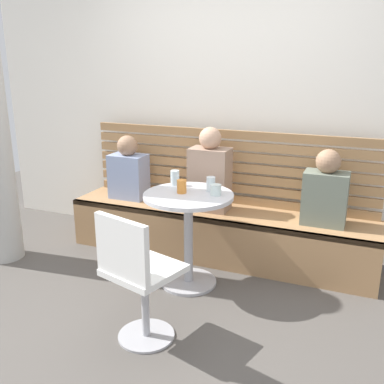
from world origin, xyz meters
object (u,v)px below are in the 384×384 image
object	(u,v)px
white_chair	(137,274)
cup_tumbler_orange	(182,187)
cup_glass_short	(216,190)
person_child_middle	(325,192)
person_adult	(210,174)
cup_glass_tall	(175,178)
booth_bench	(217,233)
cafe_table	(188,222)
cup_water_clear	(211,184)
person_child_left	(128,171)

from	to	relation	value
white_chair	cup_tumbler_orange	xyz separation A→B (m)	(-0.06, 0.81, 0.33)
cup_glass_short	person_child_middle	bearing A→B (deg)	35.11
person_adult	cup_glass_tall	size ratio (longest dim) A/B	6.03
person_child_middle	booth_bench	bearing A→B (deg)	-179.74
person_adult	cup_glass_tall	distance (m)	0.41
cafe_table	cup_tumbler_orange	bearing A→B (deg)	177.93
cup_tumbler_orange	cup_glass_short	size ratio (longest dim) A/B	1.25
white_chair	cup_glass_tall	xyz separation A→B (m)	(-0.20, 0.99, 0.34)
cup_water_clear	cup_glass_tall	size ratio (longest dim) A/B	0.92
cup_tumbler_orange	person_child_left	bearing A→B (deg)	144.27
cup_glass_short	cup_glass_tall	distance (m)	0.41
person_adult	person_child_left	xyz separation A→B (m)	(-0.83, 0.03, -0.06)
person_child_middle	cup_glass_tall	size ratio (longest dim) A/B	5.04
cup_water_clear	white_chair	bearing A→B (deg)	-97.21
cafe_table	cup_water_clear	distance (m)	0.33
cup_tumbler_orange	white_chair	bearing A→B (deg)	-85.55
white_chair	cup_glass_short	xyz separation A→B (m)	(0.19, 0.86, 0.32)
cup_glass_tall	booth_bench	bearing A→B (deg)	58.85
booth_bench	cup_glass_short	distance (m)	0.77
booth_bench	cup_tumbler_orange	bearing A→B (deg)	-99.52
person_adult	cup_water_clear	size ratio (longest dim) A/B	6.58
cafe_table	cup_water_clear	xyz separation A→B (m)	(0.13, 0.14, 0.28)
cafe_table	cup_water_clear	world-z (taller)	cup_water_clear
white_chair	cup_water_clear	xyz separation A→B (m)	(0.12, 0.95, 0.33)
white_chair	cup_glass_tall	distance (m)	1.06
cup_tumbler_orange	booth_bench	bearing A→B (deg)	80.48
cafe_table	person_child_middle	size ratio (longest dim) A/B	1.22
cup_glass_tall	person_adult	bearing A→B (deg)	67.00
person_child_middle	person_adult	bearing A→B (deg)	-179.15
cafe_table	person_child_middle	distance (m)	1.10
cafe_table	person_adult	size ratio (longest dim) A/B	1.02
cafe_table	cup_glass_tall	distance (m)	0.39
cafe_table	person_child_left	bearing A→B (deg)	145.94
person_child_left	cup_tumbler_orange	world-z (taller)	person_child_left
white_chair	cup_glass_short	distance (m)	0.94
cafe_table	person_child_left	distance (m)	1.05
white_chair	person_child_left	distance (m)	1.66
person_child_left	person_child_middle	xyz separation A→B (m)	(1.79, -0.02, 0.00)
cup_glass_short	cup_tumbler_orange	bearing A→B (deg)	-168.69
cup_glass_tall	person_child_left	bearing A→B (deg)	148.94
cup_tumbler_orange	cup_water_clear	bearing A→B (deg)	36.06
cup_tumbler_orange	cup_glass_short	xyz separation A→B (m)	(0.25, 0.05, -0.01)
cup_tumbler_orange	cup_glass_tall	world-z (taller)	cup_glass_tall
person_adult	person_child_left	world-z (taller)	person_adult
person_child_middle	cup_water_clear	distance (m)	0.91
cafe_table	cup_tumbler_orange	size ratio (longest dim) A/B	7.40
person_child_left	cup_tumbler_orange	bearing A→B (deg)	-35.73
cup_water_clear	cup_glass_short	bearing A→B (deg)	-49.55
cup_glass_short	person_child_left	bearing A→B (deg)	153.45
cafe_table	person_adult	distance (m)	0.60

